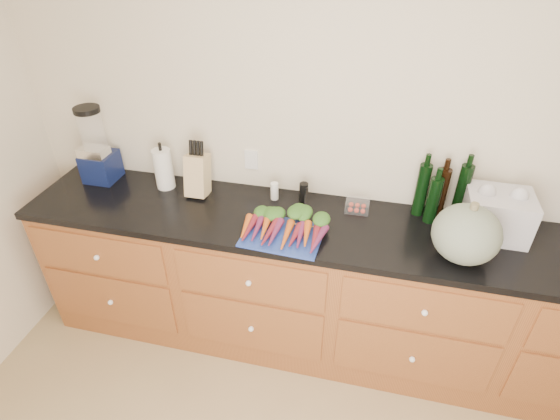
% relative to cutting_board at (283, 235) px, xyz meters
% --- Properties ---
extents(wall_back, '(4.10, 0.05, 2.60)m').
position_rel_cutting_board_xyz_m(wall_back, '(0.30, 0.48, 0.35)').
color(wall_back, beige).
rests_on(wall_back, ground).
extents(cabinets, '(3.60, 0.64, 0.90)m').
position_rel_cutting_board_xyz_m(cabinets, '(0.30, 0.16, -0.49)').
color(cabinets, brown).
rests_on(cabinets, ground).
extents(countertop, '(3.64, 0.62, 0.04)m').
position_rel_cutting_board_xyz_m(countertop, '(0.30, 0.16, -0.03)').
color(countertop, black).
rests_on(countertop, cabinets).
extents(cutting_board, '(0.42, 0.33, 0.01)m').
position_rel_cutting_board_xyz_m(cutting_board, '(0.00, 0.00, 0.00)').
color(cutting_board, '#233C98').
rests_on(cutting_board, countertop).
extents(carrots, '(0.45, 0.33, 0.06)m').
position_rel_cutting_board_xyz_m(carrots, '(-0.00, 0.04, 0.03)').
color(carrots, orange).
rests_on(carrots, cutting_board).
extents(squash, '(0.32, 0.32, 0.29)m').
position_rel_cutting_board_xyz_m(squash, '(0.88, 0.03, 0.14)').
color(squash, '#5E6B5A').
rests_on(squash, countertop).
extents(blender_appliance, '(0.19, 0.19, 0.47)m').
position_rel_cutting_board_xyz_m(blender_appliance, '(-1.24, 0.32, 0.20)').
color(blender_appliance, '#0E1741').
rests_on(blender_appliance, countertop).
extents(paper_towel, '(0.11, 0.11, 0.25)m').
position_rel_cutting_board_xyz_m(paper_towel, '(-0.81, 0.32, 0.12)').
color(paper_towel, white).
rests_on(paper_towel, countertop).
extents(knife_block, '(0.12, 0.12, 0.25)m').
position_rel_cutting_board_xyz_m(knife_block, '(-0.58, 0.30, 0.12)').
color(knife_block, tan).
rests_on(knife_block, countertop).
extents(grinder_salt, '(0.05, 0.05, 0.11)m').
position_rel_cutting_board_xyz_m(grinder_salt, '(-0.13, 0.34, 0.05)').
color(grinder_salt, white).
rests_on(grinder_salt, countertop).
extents(grinder_pepper, '(0.05, 0.05, 0.13)m').
position_rel_cutting_board_xyz_m(grinder_pepper, '(0.05, 0.34, 0.06)').
color(grinder_pepper, black).
rests_on(grinder_pepper, countertop).
extents(canister_chrome, '(0.05, 0.05, 0.11)m').
position_rel_cutting_board_xyz_m(canister_chrome, '(0.05, 0.34, 0.05)').
color(canister_chrome, white).
rests_on(canister_chrome, countertop).
extents(tomato_box, '(0.13, 0.11, 0.06)m').
position_rel_cutting_board_xyz_m(tomato_box, '(0.36, 0.33, 0.03)').
color(tomato_box, white).
rests_on(tomato_box, countertop).
extents(bottles, '(0.27, 0.14, 0.33)m').
position_rel_cutting_board_xyz_m(bottles, '(0.78, 0.37, 0.14)').
color(bottles, black).
rests_on(bottles, countertop).
extents(grocery_bag, '(0.32, 0.26, 0.24)m').
position_rel_cutting_board_xyz_m(grocery_bag, '(1.06, 0.28, 0.11)').
color(grocery_bag, silver).
rests_on(grocery_bag, countertop).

